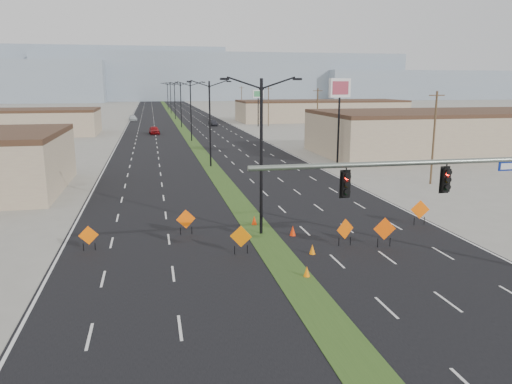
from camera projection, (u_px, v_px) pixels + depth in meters
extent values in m
plane|color=gray|center=(321.00, 314.00, 21.33)|extent=(600.00, 600.00, 0.00)
cube|color=black|center=(181.00, 126.00, 116.98)|extent=(25.00, 400.00, 0.02)
cube|color=#2E4C1B|center=(181.00, 126.00, 116.98)|extent=(2.00, 400.00, 0.04)
cube|color=tan|center=(17.00, 123.00, 95.73)|extent=(30.00, 14.00, 4.50)
cube|color=tan|center=(445.00, 134.00, 70.61)|extent=(36.00, 18.00, 5.50)
cube|color=tan|center=(321.00, 111.00, 133.64)|extent=(44.00, 16.00, 5.00)
cube|color=#8999AA|center=(225.00, 77.00, 313.34)|extent=(220.00, 50.00, 28.00)
cube|color=#8999AA|center=(435.00, 85.00, 332.92)|extent=(160.00, 50.00, 18.00)
cube|color=#8999AA|center=(112.00, 74.00, 318.00)|extent=(140.00, 50.00, 32.00)
cylinder|color=slate|center=(418.00, 163.00, 22.99)|extent=(16.00, 0.24, 0.24)
cube|color=black|center=(346.00, 184.00, 22.47)|extent=(0.50, 0.28, 1.30)
sphere|color=#FF0C05|center=(347.00, 177.00, 22.25)|extent=(0.22, 0.22, 0.22)
cube|color=black|center=(446.00, 180.00, 23.48)|extent=(0.50, 0.28, 1.30)
sphere|color=#FF0C05|center=(448.00, 173.00, 23.25)|extent=(0.22, 0.22, 0.22)
cylinder|color=black|center=(261.00, 159.00, 31.75)|extent=(0.20, 0.20, 10.00)
cube|color=black|center=(224.00, 79.00, 30.24)|extent=(0.55, 0.24, 0.14)
cube|color=black|center=(297.00, 79.00, 31.16)|extent=(0.55, 0.24, 0.14)
cylinder|color=black|center=(210.00, 125.00, 58.53)|extent=(0.20, 0.20, 10.00)
cube|color=black|center=(189.00, 81.00, 57.02)|extent=(0.55, 0.24, 0.14)
cube|color=black|center=(229.00, 81.00, 57.94)|extent=(0.55, 0.24, 0.14)
cylinder|color=black|center=(191.00, 112.00, 85.31)|extent=(0.20, 0.20, 10.00)
cube|color=black|center=(176.00, 82.00, 83.80)|extent=(0.55, 0.24, 0.14)
cube|color=black|center=(204.00, 82.00, 84.72)|extent=(0.55, 0.24, 0.14)
cylinder|color=black|center=(181.00, 105.00, 112.09)|extent=(0.20, 0.20, 10.00)
cube|color=black|center=(170.00, 83.00, 110.58)|extent=(0.55, 0.24, 0.14)
cube|color=black|center=(191.00, 83.00, 111.51)|extent=(0.55, 0.24, 0.14)
cylinder|color=black|center=(175.00, 101.00, 138.87)|extent=(0.20, 0.20, 10.00)
cube|color=black|center=(166.00, 83.00, 137.37)|extent=(0.55, 0.24, 0.14)
cube|color=black|center=(183.00, 83.00, 138.29)|extent=(0.55, 0.24, 0.14)
cylinder|color=black|center=(171.00, 98.00, 165.66)|extent=(0.20, 0.20, 10.00)
cube|color=black|center=(163.00, 83.00, 164.15)|extent=(0.55, 0.24, 0.14)
cube|color=black|center=(177.00, 83.00, 165.07)|extent=(0.55, 0.24, 0.14)
cylinder|color=black|center=(168.00, 96.00, 192.44)|extent=(0.20, 0.20, 10.00)
cube|color=black|center=(161.00, 83.00, 190.93)|extent=(0.55, 0.24, 0.14)
cube|color=black|center=(173.00, 83.00, 191.85)|extent=(0.55, 0.24, 0.14)
cylinder|color=#4C3823|center=(434.00, 138.00, 48.30)|extent=(0.20, 0.20, 9.00)
cube|color=#4C3823|center=(437.00, 95.00, 47.43)|extent=(1.60, 0.10, 0.10)
cylinder|color=#4C3823|center=(317.00, 116.00, 81.78)|extent=(0.20, 0.20, 9.00)
cube|color=#4C3823|center=(318.00, 91.00, 80.91)|extent=(1.60, 0.10, 0.10)
cylinder|color=#4C3823|center=(268.00, 107.00, 115.25)|extent=(0.20, 0.20, 9.00)
cube|color=#4C3823|center=(269.00, 89.00, 114.39)|extent=(1.60, 0.10, 0.10)
cylinder|color=#4C3823|center=(242.00, 102.00, 148.73)|extent=(0.20, 0.20, 9.00)
cube|color=#4C3823|center=(241.00, 88.00, 147.86)|extent=(1.60, 0.10, 0.10)
imported|color=maroon|center=(154.00, 130.00, 97.91)|extent=(2.25, 4.73, 1.56)
imported|color=black|center=(213.00, 123.00, 117.63)|extent=(1.83, 4.07, 1.30)
imported|color=silver|center=(133.00, 118.00, 134.01)|extent=(2.53, 5.00, 1.39)
cube|color=#F76105|center=(88.00, 235.00, 29.29)|extent=(1.14, 0.08, 1.14)
cylinder|color=black|center=(83.00, 247.00, 29.38)|extent=(0.05, 0.05, 0.47)
cylinder|color=black|center=(95.00, 246.00, 29.51)|extent=(0.05, 0.05, 0.47)
cube|color=#FF5C05|center=(186.00, 219.00, 32.44)|extent=(1.26, 0.18, 1.26)
cylinder|color=black|center=(181.00, 231.00, 32.53)|extent=(0.05, 0.05, 0.53)
cylinder|color=black|center=(192.00, 230.00, 32.68)|extent=(0.05, 0.05, 0.53)
cube|color=orange|center=(241.00, 236.00, 28.67)|extent=(1.21, 0.51, 1.28)
cylinder|color=black|center=(235.00, 250.00, 28.77)|extent=(0.05, 0.05, 0.53)
cylinder|color=black|center=(247.00, 249.00, 28.92)|extent=(0.05, 0.05, 0.53)
cube|color=#E65704|center=(345.00, 229.00, 30.18)|extent=(1.22, 0.46, 1.27)
cylinder|color=black|center=(339.00, 242.00, 30.27)|extent=(0.05, 0.05, 0.53)
cylinder|color=black|center=(350.00, 241.00, 30.42)|extent=(0.05, 0.05, 0.53)
cube|color=#EF4E05|center=(385.00, 229.00, 29.92)|extent=(1.38, 0.18, 1.38)
cylinder|color=black|center=(378.00, 243.00, 30.02)|extent=(0.05, 0.05, 0.57)
cylinder|color=black|center=(390.00, 242.00, 30.18)|extent=(0.05, 0.05, 0.57)
cube|color=#FC5F05|center=(420.00, 210.00, 34.67)|extent=(1.32, 0.26, 1.33)
cylinder|color=black|center=(414.00, 221.00, 34.77)|extent=(0.05, 0.05, 0.55)
cylinder|color=black|center=(424.00, 221.00, 34.92)|extent=(0.05, 0.05, 0.55)
cone|color=orange|center=(307.00, 272.00, 25.38)|extent=(0.38, 0.38, 0.59)
cone|color=orange|center=(312.00, 249.00, 28.81)|extent=(0.36, 0.36, 0.59)
cone|color=red|center=(293.00, 231.00, 32.33)|extent=(0.45, 0.45, 0.67)
cone|color=red|center=(254.00, 220.00, 34.77)|extent=(0.49, 0.49, 0.67)
cylinder|color=black|center=(338.00, 129.00, 60.53)|extent=(0.24, 0.24, 8.53)
cube|color=white|center=(340.00, 88.00, 59.48)|extent=(3.21, 1.73, 2.25)
cube|color=#A03548|center=(341.00, 88.00, 59.29)|extent=(2.47, 1.17, 1.57)
cylinder|color=black|center=(258.00, 111.00, 115.38)|extent=(0.24, 0.24, 6.92)
cube|color=white|center=(258.00, 94.00, 114.54)|extent=(2.74, 0.95, 1.82)
cube|color=#378B51|center=(258.00, 94.00, 114.35)|extent=(2.14, 0.53, 1.27)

